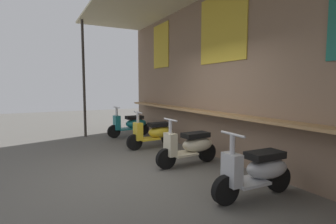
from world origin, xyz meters
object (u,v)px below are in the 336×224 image
object	(u,v)px
scooter_teal	(131,124)
scooter_silver	(258,170)
scooter_yellow	(155,133)
scooter_cream	(191,146)

from	to	relation	value
scooter_teal	scooter_silver	size ratio (longest dim) A/B	1.00
scooter_silver	scooter_teal	bearing A→B (deg)	-87.93
scooter_silver	scooter_yellow	bearing A→B (deg)	-87.93
scooter_teal	scooter_silver	distance (m)	5.27
scooter_yellow	scooter_cream	size ratio (longest dim) A/B	1.00
scooter_teal	scooter_silver	bearing A→B (deg)	86.83
scooter_yellow	scooter_silver	bearing A→B (deg)	87.57
scooter_teal	scooter_cream	distance (m)	3.51
scooter_yellow	scooter_cream	xyz separation A→B (m)	(1.70, 0.00, 0.00)
scooter_teal	scooter_yellow	xyz separation A→B (m)	(1.81, 0.00, 0.00)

